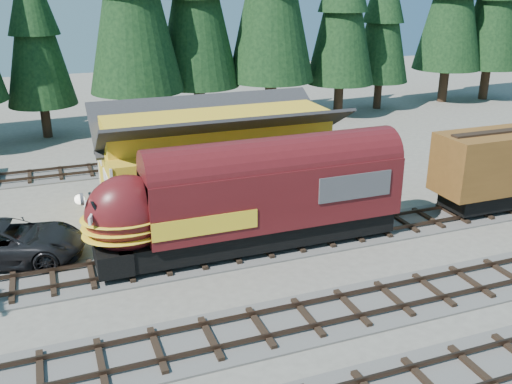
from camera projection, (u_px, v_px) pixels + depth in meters
name	position (u px, v px, depth m)	size (l,w,h in m)	color
ground	(299.00, 290.00, 22.30)	(120.00, 120.00, 0.00)	#6B665B
track_siding	(444.00, 216.00, 29.10)	(68.00, 3.20, 0.33)	#4C4947
track_spur	(26.00, 178.00, 34.73)	(32.00, 3.20, 0.33)	#4C4947
depot	(218.00, 148.00, 30.46)	(12.80, 7.00, 5.30)	yellow
locomotive	(243.00, 204.00, 24.70)	(14.13, 2.81, 3.84)	black
pickup_truck_a	(5.00, 242.00, 24.27)	(3.02, 6.56, 1.82)	black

